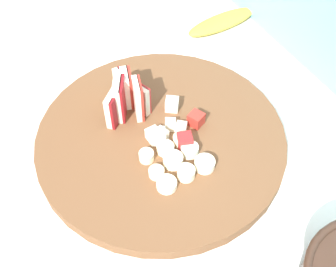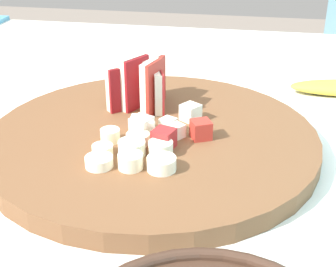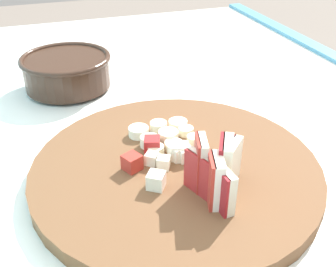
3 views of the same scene
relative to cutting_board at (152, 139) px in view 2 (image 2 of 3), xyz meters
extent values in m
cylinder|color=brown|center=(0.00, 0.00, 0.00)|extent=(0.39, 0.39, 0.02)
cube|color=maroon|center=(-0.06, -0.05, 0.04)|extent=(0.03, 0.03, 0.06)
cube|color=beige|center=(-0.06, -0.05, 0.04)|extent=(0.04, 0.04, 0.06)
cube|color=maroon|center=(-0.06, -0.03, 0.04)|extent=(0.04, 0.02, 0.07)
cube|color=beige|center=(-0.07, -0.04, 0.04)|extent=(0.04, 0.03, 0.07)
cube|color=#B22D23|center=(-0.09, -0.01, 0.04)|extent=(0.04, 0.02, 0.06)
cube|color=white|center=(-0.09, -0.02, 0.04)|extent=(0.04, 0.02, 0.06)
cube|color=#B22D23|center=(-0.05, -0.01, 0.04)|extent=(0.04, 0.01, 0.07)
cube|color=#EFE5CC|center=(-0.05, -0.01, 0.04)|extent=(0.04, 0.02, 0.07)
cube|color=maroon|center=(-0.09, -0.02, 0.04)|extent=(0.05, 0.01, 0.05)
cube|color=beige|center=(-0.09, -0.02, 0.04)|extent=(0.05, 0.01, 0.05)
cube|color=#A32323|center=(-0.07, 0.00, 0.04)|extent=(0.05, 0.02, 0.05)
cube|color=#EFE5CC|center=(-0.07, -0.01, 0.04)|extent=(0.05, 0.03, 0.05)
cube|color=#EFE5CC|center=(-0.04, 0.04, 0.02)|extent=(0.03, 0.03, 0.02)
cube|color=#EFE5CC|center=(0.00, 0.02, 0.02)|extent=(0.02, 0.02, 0.02)
cube|color=white|center=(0.00, -0.02, 0.02)|extent=(0.02, 0.02, 0.02)
cube|color=beige|center=(0.01, 0.03, 0.02)|extent=(0.02, 0.02, 0.02)
cube|color=#B22D23|center=(0.01, 0.06, 0.02)|extent=(0.03, 0.03, 0.02)
cube|color=white|center=(0.01, -0.01, 0.02)|extent=(0.02, 0.02, 0.02)
cube|color=#EFE5CC|center=(0.01, 0.00, 0.02)|extent=(0.02, 0.02, 0.02)
cube|color=#EFE5CC|center=(0.01, -0.01, 0.02)|extent=(0.03, 0.03, 0.02)
cube|color=#A32323|center=(0.04, 0.02, 0.02)|extent=(0.03, 0.03, 0.02)
cube|color=#EFE5CC|center=(0.00, -0.01, 0.02)|extent=(0.02, 0.02, 0.01)
cylinder|color=beige|center=(0.03, -0.04, 0.02)|extent=(0.02, 0.02, 0.02)
cylinder|color=#F4EAC6|center=(0.07, -0.04, 0.02)|extent=(0.02, 0.02, 0.01)
cylinder|color=white|center=(0.09, -0.04, 0.02)|extent=(0.03, 0.03, 0.01)
cylinder|color=beige|center=(0.03, -0.01, 0.02)|extent=(0.03, 0.03, 0.01)
cylinder|color=#F4EAC6|center=(0.06, -0.01, 0.02)|extent=(0.03, 0.03, 0.02)
cylinder|color=#F4EAC6|center=(0.09, 0.00, 0.02)|extent=(0.03, 0.03, 0.02)
cylinder|color=beige|center=(0.03, 0.02, 0.02)|extent=(0.02, 0.02, 0.01)
cylinder|color=white|center=(0.05, 0.02, 0.02)|extent=(0.03, 0.03, 0.02)
cylinder|color=white|center=(0.09, 0.03, 0.02)|extent=(0.03, 0.03, 0.01)
camera|label=1|loc=(0.36, -0.17, 0.49)|focal=43.14mm
camera|label=2|loc=(0.50, 0.11, 0.26)|focal=51.78mm
camera|label=3|loc=(-0.42, 0.15, 0.33)|focal=43.34mm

